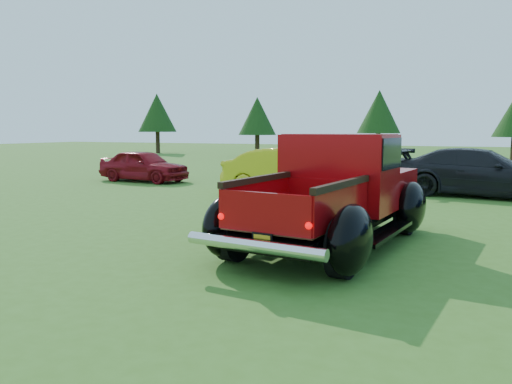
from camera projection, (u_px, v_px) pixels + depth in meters
ground at (225, 258)px, 8.06m from camera, size 120.00×120.00×0.00m
tree_far_west at (157, 113)px, 43.63m from camera, size 3.33×3.33×5.20m
tree_west at (257, 116)px, 38.81m from camera, size 2.94×2.94×4.60m
tree_mid_left at (379, 112)px, 37.02m from camera, size 3.20×3.20×5.00m
pickup_truck at (339, 191)px, 9.17m from camera, size 3.06×5.57×1.99m
show_car_red at (144, 165)px, 19.96m from camera, size 3.86×1.79×1.28m
show_car_yellow at (293, 172)px, 15.47m from camera, size 4.72×2.25×1.49m
show_car_grey at (481, 173)px, 15.47m from camera, size 5.35×2.70×1.49m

